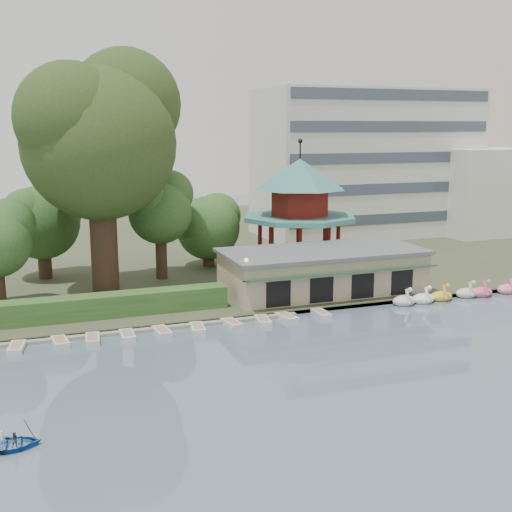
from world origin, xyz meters
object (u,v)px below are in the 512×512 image
big_tree (101,131)px  rowboat_with_passengers (9,440)px  boathouse (323,270)px  pavilion (299,202)px  dock (84,334)px

big_tree → rowboat_with_passengers: size_ratio=5.07×
boathouse → rowboat_with_passengers: bearing=-141.9°
rowboat_with_passengers → pavilion: bearing=47.1°
pavilion → big_tree: size_ratio=0.61×
dock → big_tree: 18.81m
dock → pavilion: pavilion is taller
big_tree → rowboat_with_passengers: (-8.20, -27.43, -14.58)m
dock → boathouse: (22.00, 4.77, 2.25)m
boathouse → rowboat_with_passengers: boathouse is taller
boathouse → pavilion: 11.43m
pavilion → rowboat_with_passengers: 43.19m
pavilion → rowboat_with_passengers: size_ratio=3.10×
rowboat_with_passengers → boathouse: bearing=38.1°
dock → big_tree: (3.18, 11.02, 14.91)m
boathouse → big_tree: size_ratio=0.84×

